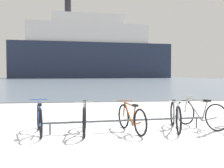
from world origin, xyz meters
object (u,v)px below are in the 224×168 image
(bicycle_1, at_px, (85,118))
(bicycle_2, at_px, (131,118))
(bicycle_3, at_px, (175,116))
(ferry_ship, at_px, (91,52))
(bicycle_0, at_px, (39,119))
(bicycle_4, at_px, (199,114))

(bicycle_1, height_order, bicycle_2, bicycle_1)
(bicycle_3, xyz_separation_m, ferry_ship, (0.68, 86.29, 8.80))
(bicycle_0, relative_size, bicycle_1, 0.95)
(bicycle_1, bearing_deg, bicycle_0, 177.50)
(bicycle_0, xyz_separation_m, ferry_ship, (4.18, 86.34, 8.80))
(bicycle_2, bearing_deg, bicycle_3, 5.53)
(bicycle_1, height_order, ferry_ship, ferry_ship)
(ferry_ship, bearing_deg, bicycle_4, -89.95)
(bicycle_0, xyz_separation_m, bicycle_2, (2.29, -0.06, -0.02))
(bicycle_2, bearing_deg, bicycle_4, 9.24)
(bicycle_3, relative_size, bicycle_4, 1.06)
(bicycle_1, distance_m, bicycle_4, 3.16)
(bicycle_2, relative_size, bicycle_4, 0.97)
(bicycle_0, relative_size, ferry_ship, 0.03)
(bicycle_4, xyz_separation_m, ferry_ship, (-0.08, 86.08, 8.79))
(bicycle_0, distance_m, bicycle_3, 3.49)
(bicycle_4, bearing_deg, bicycle_2, -170.76)
(bicycle_2, distance_m, bicycle_3, 1.21)
(bicycle_3, distance_m, bicycle_4, 0.79)
(bicycle_0, relative_size, bicycle_3, 0.94)
(bicycle_4, height_order, ferry_ship, ferry_ship)
(bicycle_1, distance_m, bicycle_3, 2.39)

